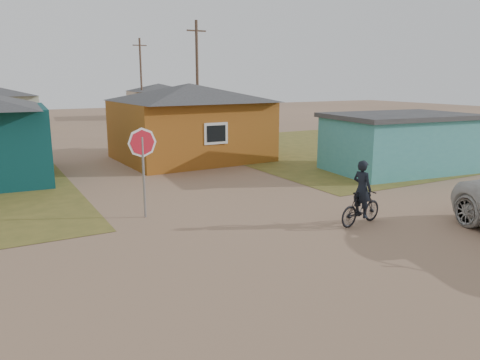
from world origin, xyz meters
name	(u,v)px	position (x,y,z in m)	size (l,w,h in m)	color
ground	(323,252)	(0.00, 0.00, 0.00)	(120.00, 120.00, 0.00)	#987257
grass_ne	(367,146)	(14.00, 13.00, 0.01)	(20.00, 18.00, 0.00)	olive
house_yellow	(190,121)	(2.50, 14.00, 2.00)	(7.72, 6.76, 3.90)	#935016
shed_turquoise	(398,142)	(9.50, 6.50, 1.31)	(6.71, 4.93, 2.60)	teal
house_beige_east	(159,100)	(10.00, 40.00, 1.86)	(6.95, 6.05, 3.60)	tan
utility_pole_near	(197,78)	(6.50, 22.00, 4.14)	(1.40, 0.20, 8.00)	brown
utility_pole_far	(141,78)	(7.50, 38.00, 4.14)	(1.40, 0.20, 8.00)	brown
stop_sign	(143,153)	(-2.87, 4.96, 1.99)	(0.86, 0.31, 2.74)	gray
cyclist	(361,201)	(2.36, 1.23, 0.69)	(1.72, 0.72, 1.89)	black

